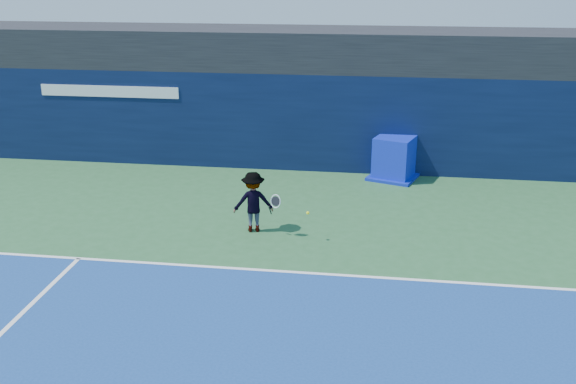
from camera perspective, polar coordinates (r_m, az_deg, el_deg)
name	(u,v)px	position (r m, az deg, el deg)	size (l,w,h in m)	color
ground	(284,354)	(10.97, -0.37, -14.25)	(80.00, 80.00, 0.00)	#295B31
baseline	(305,273)	(13.54, 1.49, -7.19)	(24.00, 0.10, 0.01)	white
stadium_band	(337,49)	(20.71, 4.34, 12.58)	(36.00, 3.00, 1.20)	black
back_wall_assembly	(333,121)	(20.09, 3.98, 6.29)	(36.00, 1.03, 3.00)	#091332
equipment_cart	(394,159)	(19.52, 9.41, 2.88)	(1.69, 1.69, 1.28)	#0D1DB7
tennis_player	(253,202)	(15.36, -3.10, -0.88)	(1.26, 0.77, 1.49)	silver
tennis_ball	(308,213)	(14.75, 1.77, -1.87)	(0.07, 0.07, 0.07)	yellow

